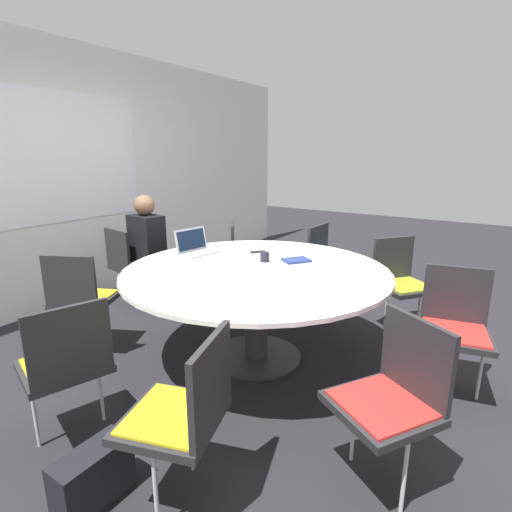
# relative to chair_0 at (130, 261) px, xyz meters

# --- Properties ---
(ground_plane) EXTENTS (16.00, 16.00, 0.00)m
(ground_plane) POSITION_rel_chair_0_xyz_m (-0.19, -1.69, -0.51)
(ground_plane) COLOR black
(wall_back) EXTENTS (8.00, 0.07, 2.70)m
(wall_back) POSITION_rel_chair_0_xyz_m (-0.19, 0.68, 0.84)
(wall_back) COLOR silver
(wall_back) RESTS_ON ground_plane
(conference_table) EXTENTS (2.02, 2.02, 0.75)m
(conference_table) POSITION_rel_chair_0_xyz_m (-0.19, -1.69, 0.12)
(conference_table) COLOR #333333
(conference_table) RESTS_ON ground_plane
(chair_0) EXTENTS (0.48, 0.50, 0.85)m
(chair_0) POSITION_rel_chair_0_xyz_m (0.00, 0.00, 0.00)
(chair_0) COLOR #262628
(chair_0) RESTS_ON ground_plane
(chair_1) EXTENTS (0.57, 0.58, 0.85)m
(chair_1) POSITION_rel_chair_0_xyz_m (-0.88, -0.47, 0.00)
(chair_1) COLOR #262628
(chair_1) RESTS_ON ground_plane
(chair_2) EXTENTS (0.55, 0.53, 0.85)m
(chair_2) POSITION_rel_chair_0_xyz_m (-1.55, -1.34, 0.00)
(chair_2) COLOR #262628
(chair_2) RESTS_ON ground_plane
(chair_3) EXTENTS (0.55, 0.53, 0.85)m
(chair_3) POSITION_rel_chair_0_xyz_m (-1.51, -2.18, 0.00)
(chair_3) COLOR #262628
(chair_3) RESTS_ON ground_plane
(chair_4) EXTENTS (0.59, 0.60, 0.85)m
(chair_4) POSITION_rel_chair_0_xyz_m (-0.88, -2.92, 0.00)
(chair_4) COLOR #262628
(chair_4) RESTS_ON ground_plane
(chair_5) EXTENTS (0.50, 0.52, 0.85)m
(chair_5) POSITION_rel_chair_0_xyz_m (0.16, -3.05, 0.00)
(chair_5) COLOR #262628
(chair_5) RESTS_ON ground_plane
(chair_6) EXTENTS (0.61, 0.60, 0.85)m
(chair_6) POSITION_rel_chair_0_xyz_m (0.95, -2.51, 0.00)
(chair_6) COLOR #262628
(chair_6) RESTS_ON ground_plane
(chair_7) EXTENTS (0.46, 0.44, 0.85)m
(chair_7) POSITION_rel_chair_0_xyz_m (1.21, -1.70, 0.00)
(chair_7) COLOR #262628
(chair_7) RESTS_ON ground_plane
(chair_8) EXTENTS (0.60, 0.60, 0.85)m
(chair_8) POSITION_rel_chair_0_xyz_m (0.91, -0.82, 0.00)
(chair_8) COLOR #262628
(chair_8) RESTS_ON ground_plane
(person_0) EXTENTS (0.30, 0.39, 1.20)m
(person_0) POSITION_rel_chair_0_xyz_m (0.04, -0.25, 0.19)
(person_0) COLOR black
(person_0) RESTS_ON ground_plane
(laptop) EXTENTS (0.36, 0.27, 0.21)m
(laptop) POSITION_rel_chair_0_xyz_m (-0.08, -0.99, 0.29)
(laptop) COLOR #99999E
(laptop) RESTS_ON conference_table
(spiral_notebook) EXTENTS (0.26, 0.24, 0.02)m
(spiral_notebook) POSITION_rel_chair_0_xyz_m (0.16, -1.86, 0.25)
(spiral_notebook) COLOR navy
(spiral_notebook) RESTS_ON conference_table
(coffee_cup) EXTENTS (0.08, 0.08, 0.08)m
(coffee_cup) POSITION_rel_chair_0_xyz_m (0.02, -1.64, 0.28)
(coffee_cup) COLOR black
(coffee_cup) RESTS_ON conference_table
(cell_phone) EXTENTS (0.15, 0.15, 0.01)m
(cell_phone) POSITION_rel_chair_0_xyz_m (0.24, -1.43, 0.24)
(cell_phone) COLOR black
(cell_phone) RESTS_ON conference_table
(handbag) EXTENTS (0.36, 0.16, 0.28)m
(handbag) POSITION_rel_chair_0_xyz_m (-1.76, -1.81, -0.37)
(handbag) COLOR black
(handbag) RESTS_ON ground_plane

